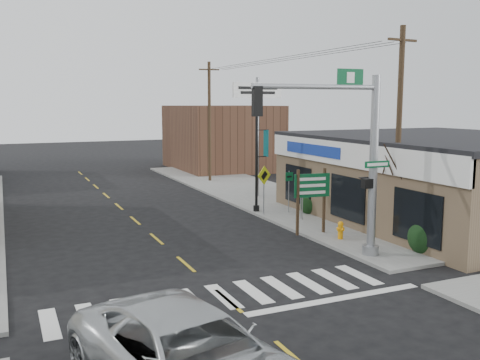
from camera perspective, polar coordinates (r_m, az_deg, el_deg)
name	(u,v)px	position (r m, az deg, el deg)	size (l,w,h in m)	color
ground	(228,301)	(16.27, -1.25, -12.76)	(140.00, 140.00, 0.00)	black
sidewalk_right	(284,202)	(31.37, 4.68, -2.39)	(6.00, 38.00, 0.13)	slate
center_line	(156,239)	(23.51, -8.90, -6.22)	(0.12, 56.00, 0.01)	gold
crosswalk	(223,296)	(16.61, -1.80, -12.29)	(11.00, 2.20, 0.01)	silver
thrift_store	(447,180)	(28.82, 21.23, 0.03)	(12.00, 14.00, 4.00)	brown
bldg_distant_right	(221,137)	(47.60, -1.99, 4.56)	(8.00, 10.00, 5.60)	#513425
suv	(190,360)	(10.94, -5.32, -18.60)	(2.97, 6.43, 1.79)	#B8BCBE
traffic_signal_pole	(356,147)	(19.87, 12.25, 3.42)	(5.44, 0.40, 6.90)	gray
guide_sign	(312,192)	(23.41, 7.65, -1.30)	(1.64, 0.14, 2.88)	#402F1E
fire_hydrant	(341,229)	(23.02, 10.67, -5.19)	(0.24, 0.24, 0.76)	orange
ped_crossing_sign	(264,181)	(27.39, 2.58, -0.10)	(0.98, 0.07, 2.51)	gray
lamp_post	(258,152)	(28.05, 1.89, 2.96)	(0.70, 0.55, 5.39)	black
dance_center_sign	(257,108)	(32.72, 1.87, 7.71)	(3.41, 0.21, 7.24)	gray
bare_tree	(399,152)	(22.70, 16.55, 2.92)	(2.37, 2.37, 4.75)	black
shrub_front	(427,237)	(21.98, 19.30, -5.80)	(1.45, 1.45, 1.09)	#1F3818
shrub_back	(311,205)	(28.22, 7.55, -2.64)	(1.11, 1.11, 0.83)	black
utility_pole_near	(399,133)	(22.81, 16.56, 4.85)	(1.52, 0.23, 8.75)	#442D1B
utility_pole_far	(209,120)	(39.36, -3.28, 6.37)	(1.51, 0.23, 8.65)	#3D2319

